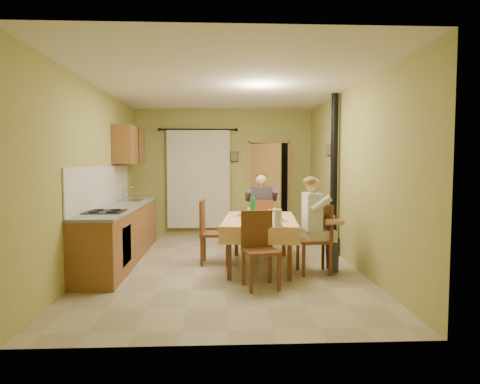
{
  "coord_description": "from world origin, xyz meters",
  "views": [
    {
      "loc": [
        -0.07,
        -6.7,
        1.63
      ],
      "look_at": [
        0.25,
        0.1,
        1.15
      ],
      "focal_mm": 32.0,
      "sensor_mm": 36.0,
      "label": 1
    }
  ],
  "objects": [
    {
      "name": "floor",
      "position": [
        0.0,
        0.0,
        0.0
      ],
      "size": [
        4.0,
        6.0,
        0.01
      ],
      "primitive_type": "cube",
      "color": "tan",
      "rests_on": "ground"
    },
    {
      "name": "room_shell",
      "position": [
        0.0,
        0.0,
        1.82
      ],
      "size": [
        4.04,
        6.04,
        2.82
      ],
      "color": "tan",
      "rests_on": "ground"
    },
    {
      "name": "kitchen_run",
      "position": [
        -1.71,
        0.4,
        0.48
      ],
      "size": [
        0.64,
        3.64,
        1.56
      ],
      "color": "brown",
      "rests_on": "ground"
    },
    {
      "name": "upper_cabinets",
      "position": [
        -1.82,
        1.7,
        1.95
      ],
      "size": [
        0.35,
        1.4,
        0.7
      ],
      "primitive_type": "cube",
      "color": "brown",
      "rests_on": "room_shell"
    },
    {
      "name": "curtain",
      "position": [
        -0.55,
        2.9,
        1.26
      ],
      "size": [
        1.7,
        0.07,
        2.22
      ],
      "color": "black",
      "rests_on": "ground"
    },
    {
      "name": "doorway",
      "position": [
        1.0,
        2.84,
        1.05
      ],
      "size": [
        0.96,
        0.61,
        2.15
      ],
      "color": "black",
      "rests_on": "ground"
    },
    {
      "name": "dining_table",
      "position": [
        0.54,
        -0.17,
        0.38
      ],
      "size": [
        1.28,
        1.93,
        0.76
      ],
      "rotation": [
        0.0,
        0.0,
        -0.1
      ],
      "color": "#E9B57A",
      "rests_on": "ground"
    },
    {
      "name": "tableware",
      "position": [
        0.54,
        -0.28,
        0.83
      ],
      "size": [
        0.79,
        1.62,
        0.33
      ],
      "color": "white",
      "rests_on": "dining_table"
    },
    {
      "name": "chair_far",
      "position": [
        0.67,
        0.93,
        0.29
      ],
      "size": [
        0.42,
        0.42,
        0.96
      ],
      "rotation": [
        0.0,
        0.0,
        -0.04
      ],
      "color": "brown",
      "rests_on": "ground"
    },
    {
      "name": "chair_near",
      "position": [
        0.45,
        -1.27,
        0.29
      ],
      "size": [
        0.5,
        0.5,
        0.99
      ],
      "rotation": [
        0.0,
        0.0,
        3.34
      ],
      "color": "brown",
      "rests_on": "ground"
    },
    {
      "name": "chair_right",
      "position": [
        1.32,
        -0.57,
        0.29
      ],
      "size": [
        0.46,
        0.46,
        1.01
      ],
      "rotation": [
        0.0,
        0.0,
        1.61
      ],
      "color": "brown",
      "rests_on": "ground"
    },
    {
      "name": "chair_left",
      "position": [
        -0.16,
        0.08,
        0.29
      ],
      "size": [
        0.49,
        0.49,
        1.03
      ],
      "rotation": [
        0.0,
        0.0,
        -1.65
      ],
      "color": "brown",
      "rests_on": "ground"
    },
    {
      "name": "man_far",
      "position": [
        0.67,
        0.94,
        0.88
      ],
      "size": [
        0.59,
        0.47,
        1.39
      ],
      "rotation": [
        0.0,
        0.0,
        -0.04
      ],
      "color": "#38333D",
      "rests_on": "chair_far"
    },
    {
      "name": "man_right",
      "position": [
        1.3,
        -0.57,
        0.88
      ],
      "size": [
        0.47,
        0.59,
        1.39
      ],
      "rotation": [
        0.0,
        0.0,
        1.61
      ],
      "color": "silver",
      "rests_on": "chair_right"
    },
    {
      "name": "stove_flue",
      "position": [
        1.9,
        0.6,
        1.02
      ],
      "size": [
        0.24,
        0.24,
        2.8
      ],
      "color": "black",
      "rests_on": "ground"
    },
    {
      "name": "picture_back",
      "position": [
        0.25,
        2.97,
        1.75
      ],
      "size": [
        0.19,
        0.03,
        0.23
      ],
      "primitive_type": "cube",
      "color": "black",
      "rests_on": "room_shell"
    },
    {
      "name": "picture_right",
      "position": [
        1.97,
        1.2,
        1.85
      ],
      "size": [
        0.03,
        0.31,
        0.21
      ],
      "primitive_type": "cube",
      "color": "brown",
      "rests_on": "room_shell"
    }
  ]
}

